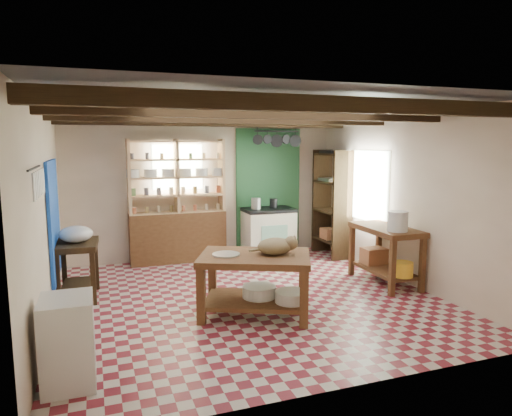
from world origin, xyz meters
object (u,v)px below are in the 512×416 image
object	(u,v)px
work_table	(255,285)
right_counter	(385,255)
cat	(275,246)
prep_table	(78,270)
stove	(268,232)
white_cabinet	(68,341)

from	to	relation	value
work_table	right_counter	distance (m)	2.35
right_counter	cat	distance (m)	2.17
work_table	prep_table	xyz separation A→B (m)	(-2.09, 1.38, 0.02)
right_counter	cat	bearing A→B (deg)	-162.17
stove	white_cabinet	bearing A→B (deg)	-131.71
work_table	stove	distance (m)	3.00
white_cabinet	right_counter	world-z (taller)	right_counter
work_table	prep_table	distance (m)	2.50
work_table	cat	distance (m)	0.55
right_counter	white_cabinet	bearing A→B (deg)	-158.79
right_counter	prep_table	bearing A→B (deg)	170.75
stove	cat	xyz separation A→B (m)	(-0.99, -2.79, 0.41)
work_table	stove	world-z (taller)	stove
stove	prep_table	xyz separation A→B (m)	(-3.33, -1.36, -0.06)
stove	prep_table	world-z (taller)	stove
work_table	stove	bearing A→B (deg)	89.86
prep_table	cat	bearing A→B (deg)	-27.85
stove	right_counter	size ratio (longest dim) A/B	0.76
stove	prep_table	bearing A→B (deg)	-157.87
stove	cat	bearing A→B (deg)	-109.64
white_cabinet	right_counter	size ratio (longest dim) A/B	0.65
white_cabinet	cat	xyz separation A→B (m)	(2.36, 0.97, 0.47)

